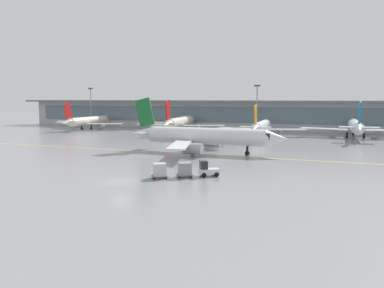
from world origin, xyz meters
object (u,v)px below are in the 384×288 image
Objects in this scene: baggage_tug at (207,170)px; gate_airplane_0 at (88,121)px; taxiing_regional_jet at (204,137)px; apron_light_mast_0 at (91,105)px; gate_airplane_2 at (261,126)px; cargo_dolly_lead at (185,169)px; gate_airplane_3 at (355,126)px; gate_airplane_1 at (180,122)px; apron_light_mast_1 at (257,106)px; cargo_dolly_trailing at (160,170)px.

gate_airplane_0 is at bearing 102.97° from baggage_tug.
apron_light_mast_0 reaches higher than taxiing_regional_jet.
gate_airplane_0 is 1.03× the size of gate_airplane_2.
gate_airplane_3 is at bearing 38.16° from cargo_dolly_lead.
apron_light_mast_0 is at bearing 69.98° from gate_airplane_1.
cargo_dolly_lead is 72.06m from apron_light_mast_1.
gate_airplane_3 reaches higher than cargo_dolly_lead.
apron_light_mast_0 is 0.98× the size of apron_light_mast_1.
gate_airplane_2 is at bearing 58.98° from cargo_dolly_lead.
gate_airplane_3 is (82.44, 0.11, 0.26)m from gate_airplane_0.
cargo_dolly_lead and cargo_dolly_trailing have the same top height.
gate_airplane_0 is at bearing -60.09° from apron_light_mast_0.
gate_airplane_2 is at bearing -102.28° from gate_airplane_1.
gate_airplane_1 is at bearing -90.93° from gate_airplane_0.
gate_airplane_3 is at bearing -95.57° from gate_airplane_1.
gate_airplane_2 reaches higher than cargo_dolly_trailing.
cargo_dolly_lead is (4.91, -22.47, -2.08)m from taxiing_regional_jet.
gate_airplane_2 is 59.29m from baggage_tug.
apron_light_mast_1 is at bearing 90.50° from taxiing_regional_jet.
baggage_tug is (62.03, -62.06, -1.83)m from gate_airplane_0.
taxiing_regional_jet reaches higher than cargo_dolly_trailing.
cargo_dolly_trailing is (-25.79, -65.53, -1.93)m from gate_airplane_3.
apron_light_mast_1 reaches higher than gate_airplane_1.
gate_airplane_3 is (24.06, 3.02, 0.35)m from gate_airplane_2.
gate_airplane_2 is 38.50m from taxiing_regional_jet.
taxiing_regional_jet is 11.97× the size of cargo_dolly_lead.
apron_light_mast_1 is (-7.12, 69.97, 6.95)m from baggage_tug.
gate_airplane_2 is 1.85× the size of apron_light_mast_1.
gate_airplane_2 is (25.40, -2.95, -0.34)m from gate_airplane_1.
cargo_dolly_lead is 0.19× the size of apron_light_mast_0.
gate_airplane_2 is 60.80m from cargo_dolly_lead.
taxiing_regional_jet is 23.09m from cargo_dolly_lead.
apron_light_mast_1 reaches higher than apron_light_mast_0.
baggage_tug is 0.21× the size of apron_light_mast_0.
apron_light_mast_1 is at bearing 15.83° from gate_airplane_2.
apron_light_mast_0 is at bearing 178.06° from apron_light_mast_1.
baggage_tug is 0.21× the size of apron_light_mast_1.
taxiing_regional_jet is at bearing 77.79° from baggage_tug.
taxiing_regional_jet is at bearing -90.45° from apron_light_mast_1.
gate_airplane_1 is 11.40× the size of cargo_dolly_lead.
gate_airplane_2 is at bearing -11.35° from apron_light_mast_0.
taxiing_regional_jet reaches higher than gate_airplane_3.
gate_airplane_2 is 1.89× the size of apron_light_mast_0.
gate_airplane_2 is 12.50m from apron_light_mast_1.
gate_airplane_1 reaches higher than gate_airplane_0.
gate_airplane_0 is at bearing 88.74° from gate_airplane_3.
cargo_dolly_lead is at bearing 158.83° from gate_airplane_3.
apron_light_mast_0 is at bearing 76.69° from gate_airplane_2.
gate_airplane_3 reaches higher than gate_airplane_2.
gate_airplane_0 is 9.28× the size of baggage_tug.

